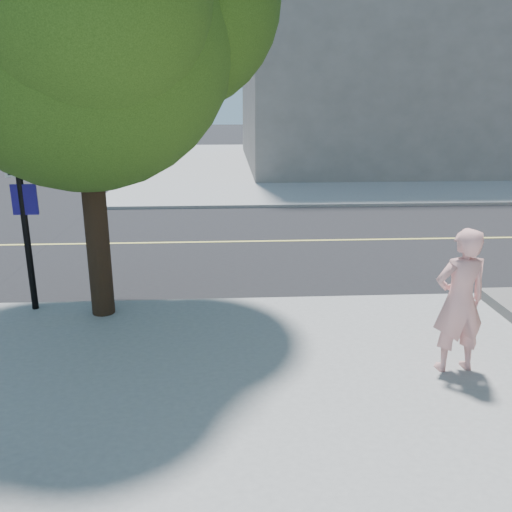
{
  "coord_description": "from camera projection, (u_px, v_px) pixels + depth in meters",
  "views": [
    {
      "loc": [
        3.69,
        -9.36,
        3.72
      ],
      "look_at": [
        4.16,
        -1.22,
        1.3
      ],
      "focal_mm": 37.47,
      "sensor_mm": 36.0,
      "label": 1
    }
  ],
  "objects": [
    {
      "name": "man_on_phone",
      "position": [
        460.0,
        301.0,
        7.11
      ],
      "size": [
        0.78,
        0.56,
        2.0
      ],
      "primitive_type": "imported",
      "rotation": [
        0.0,
        0.0,
        3.26
      ],
      "color": "pink",
      "rests_on": "sidewalk_se"
    },
    {
      "name": "road_ew",
      "position": [
        87.0,
        244.0,
        14.11
      ],
      "size": [
        140.0,
        9.0,
        0.01
      ],
      "primitive_type": "cube",
      "color": "black",
      "rests_on": "ground"
    },
    {
      "name": "filler_ne",
      "position": [
        409.0,
        34.0,
        29.61
      ],
      "size": [
        18.0,
        16.0,
        14.0
      ],
      "primitive_type": "cube",
      "color": "slate",
      "rests_on": "sidewalk_ne"
    },
    {
      "name": "ground",
      "position": [
        27.0,
        309.0,
        9.81
      ],
      "size": [
        140.0,
        140.0,
        0.0
      ],
      "primitive_type": "plane",
      "color": "black",
      "rests_on": "ground"
    },
    {
      "name": "sidewalk_ne",
      "position": [
        393.0,
        163.0,
        31.11
      ],
      "size": [
        29.0,
        25.0,
        0.12
      ],
      "primitive_type": "cube",
      "color": "gray",
      "rests_on": "ground"
    }
  ]
}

